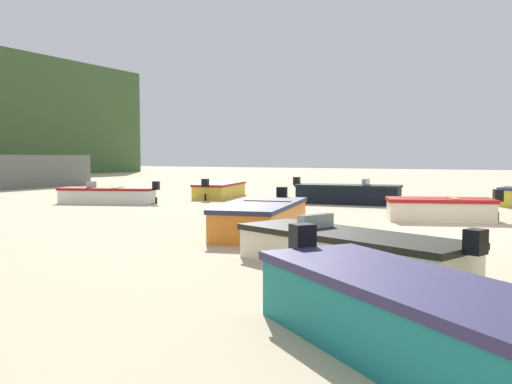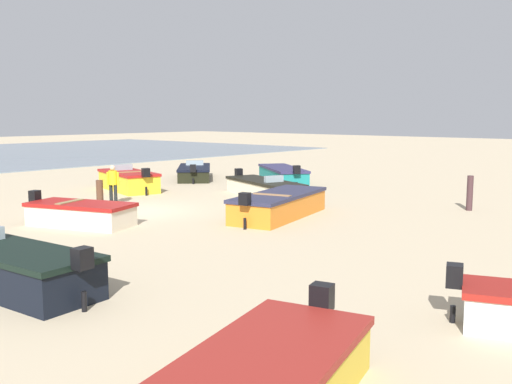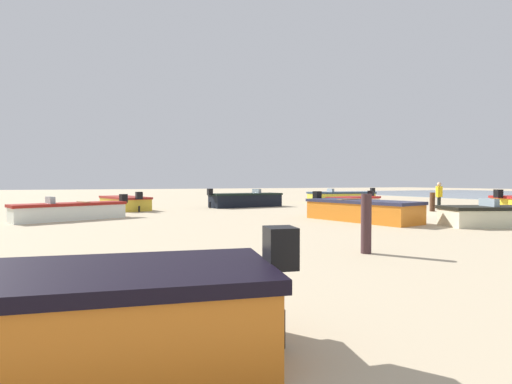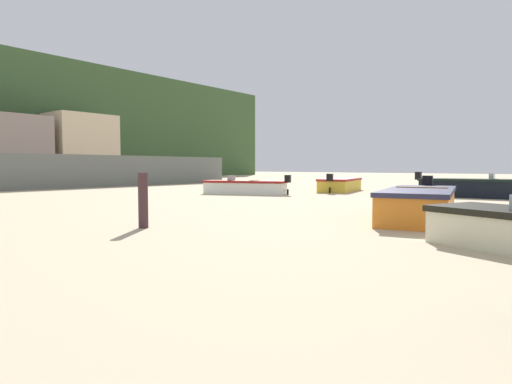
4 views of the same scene
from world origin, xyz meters
name	(u,v)px [view 1 (image 1 of 4)]	position (x,y,z in m)	size (l,w,h in m)	color
ground_plane	(456,233)	(0.00, 0.00, 0.00)	(160.00, 160.00, 0.00)	#C0AC8B
boat_white_0	(108,195)	(2.66, 15.96, 0.38)	(2.74, 4.74, 1.05)	white
boat_cream_3	(440,209)	(2.87, 0.94, 0.40)	(2.61, 3.88, 1.09)	beige
boat_cream_4	(348,250)	(-6.38, 1.10, 0.38)	(3.16, 5.14, 1.05)	beige
boat_teal_6	(426,324)	(-10.63, -1.19, 0.45)	(4.17, 4.87, 1.21)	#187776
boat_orange_8	(262,218)	(-2.68, 4.91, 0.44)	(5.20, 2.77, 1.19)	orange
boat_yellow_9	(220,190)	(8.35, 13.29, 0.39)	(4.79, 2.71, 1.09)	gold
boat_black_10	(348,194)	(7.70, 5.86, 0.46)	(2.04, 5.09, 1.22)	black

